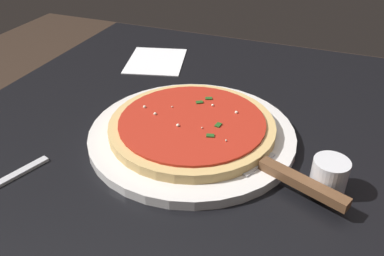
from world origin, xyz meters
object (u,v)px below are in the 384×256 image
pizza (192,125)px  pizza_server (277,171)px  napkin_folded_right (156,61)px  serving_plate (192,134)px  cup_small_sauce (329,176)px

pizza → pizza_server: (-0.06, -0.15, -0.00)m
pizza → napkin_folded_right: size_ratio=1.75×
serving_plate → napkin_folded_right: (0.27, 0.19, -0.01)m
pizza → cup_small_sauce: size_ratio=5.32×
serving_plate → napkin_folded_right: serving_plate is taller
napkin_folded_right → pizza: bearing=-143.7°
serving_plate → cup_small_sauce: size_ratio=6.64×
pizza → pizza_server: size_ratio=1.23×
pizza_server → napkin_folded_right: bearing=46.7°
pizza_server → cup_small_sauce: bearing=-82.6°
pizza_server → cup_small_sauce: (0.01, -0.07, 0.00)m
pizza → pizza_server: pizza is taller
serving_plate → pizza_server: size_ratio=1.53×
cup_small_sauce → napkin_folded_right: bearing=52.6°
serving_plate → pizza: pizza is taller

